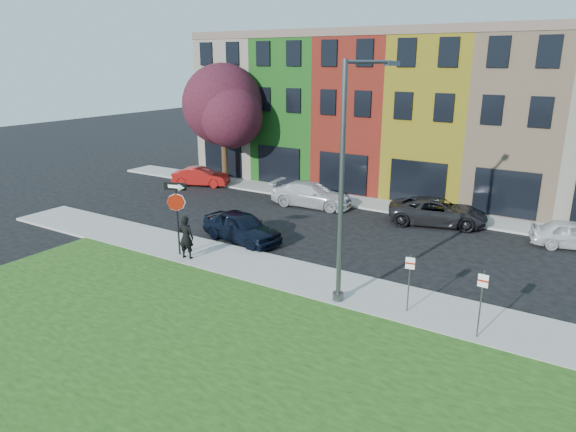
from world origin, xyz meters
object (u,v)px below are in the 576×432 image
Objects in this scene: street_lamp at (346,186)px; sedan_near at (242,227)px; man at (186,237)px; stop_sign at (176,204)px.

sedan_near is at bearing 178.34° from street_lamp.
man is 8.37m from street_lamp.
stop_sign is 1.53m from man.
man is 0.42× the size of sedan_near.
man is (0.60, -0.14, -1.40)m from stop_sign.
sedan_near is (0.54, 3.34, -0.34)m from man.
street_lamp is (8.29, -0.16, 1.91)m from stop_sign.
stop_sign is 8.50m from street_lamp.
stop_sign is 0.72× the size of sedan_near.
man is at bearing -32.58° from stop_sign.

